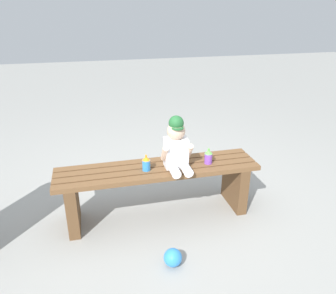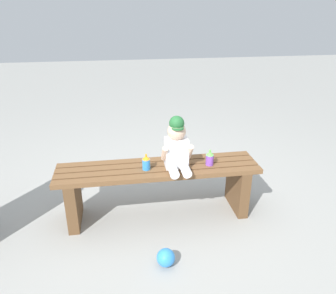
% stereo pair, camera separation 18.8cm
% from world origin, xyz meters
% --- Properties ---
extents(ground_plane, '(16.00, 16.00, 0.00)m').
position_xyz_m(ground_plane, '(0.00, 0.00, 0.00)').
color(ground_plane, '#999993').
extents(park_bench, '(1.55, 0.35, 0.43)m').
position_xyz_m(park_bench, '(0.00, 0.00, 0.29)').
color(park_bench, brown).
rests_on(park_bench, ground_plane).
extents(child_figure, '(0.23, 0.27, 0.40)m').
position_xyz_m(child_figure, '(0.14, -0.04, 0.61)').
color(child_figure, white).
rests_on(child_figure, park_bench).
extents(sippy_cup_left, '(0.06, 0.06, 0.12)m').
position_xyz_m(sippy_cup_left, '(-0.09, -0.03, 0.49)').
color(sippy_cup_left, '#338CE5').
rests_on(sippy_cup_left, park_bench).
extents(sippy_cup_right, '(0.06, 0.06, 0.12)m').
position_xyz_m(sippy_cup_right, '(0.40, -0.03, 0.49)').
color(sippy_cup_right, '#8C4CCC').
rests_on(sippy_cup_right, park_bench).
extents(toy_ball, '(0.12, 0.12, 0.12)m').
position_xyz_m(toy_ball, '(-0.03, -0.58, 0.06)').
color(toy_ball, '#338CE5').
rests_on(toy_ball, ground_plane).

